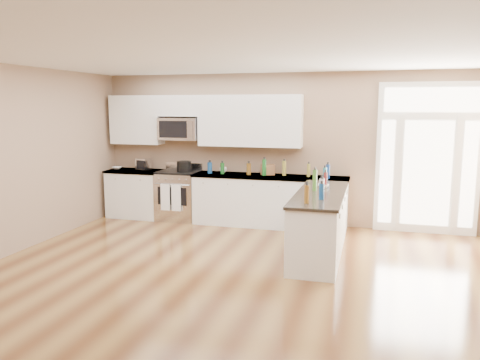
# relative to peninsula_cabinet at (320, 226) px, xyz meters

# --- Properties ---
(ground) EXTENTS (8.00, 8.00, 0.00)m
(ground) POSITION_rel_peninsula_cabinet_xyz_m (-0.93, -2.24, -0.43)
(ground) COLOR #543017
(room_shell) EXTENTS (8.00, 8.00, 8.00)m
(room_shell) POSITION_rel_peninsula_cabinet_xyz_m (-0.93, -2.24, 1.27)
(room_shell) COLOR #92765D
(room_shell) RESTS_ON ground
(back_cabinet_left) EXTENTS (1.10, 0.66, 0.94)m
(back_cabinet_left) POSITION_rel_peninsula_cabinet_xyz_m (-3.80, 1.45, 0.00)
(back_cabinet_left) COLOR white
(back_cabinet_left) RESTS_ON ground
(back_cabinet_right) EXTENTS (2.85, 0.66, 0.94)m
(back_cabinet_right) POSITION_rel_peninsula_cabinet_xyz_m (-1.08, 1.45, 0.00)
(back_cabinet_right) COLOR white
(back_cabinet_right) RESTS_ON ground
(peninsula_cabinet) EXTENTS (0.69, 2.32, 0.94)m
(peninsula_cabinet) POSITION_rel_peninsula_cabinet_xyz_m (0.00, 0.00, 0.00)
(peninsula_cabinet) COLOR white
(peninsula_cabinet) RESTS_ON ground
(upper_cabinet_left) EXTENTS (1.04, 0.33, 0.95)m
(upper_cabinet_left) POSITION_rel_peninsula_cabinet_xyz_m (-3.81, 1.59, 1.49)
(upper_cabinet_left) COLOR white
(upper_cabinet_left) RESTS_ON room_shell
(upper_cabinet_right) EXTENTS (1.94, 0.33, 0.95)m
(upper_cabinet_right) POSITION_rel_peninsula_cabinet_xyz_m (-1.50, 1.59, 1.49)
(upper_cabinet_right) COLOR white
(upper_cabinet_right) RESTS_ON room_shell
(upper_cabinet_short) EXTENTS (0.82, 0.33, 0.40)m
(upper_cabinet_short) POSITION_rel_peninsula_cabinet_xyz_m (-2.88, 1.59, 1.77)
(upper_cabinet_short) COLOR white
(upper_cabinet_short) RESTS_ON room_shell
(microwave) EXTENTS (0.78, 0.41, 0.42)m
(microwave) POSITION_rel_peninsula_cabinet_xyz_m (-2.88, 1.56, 1.33)
(microwave) COLOR silver
(microwave) RESTS_ON room_shell
(entry_door) EXTENTS (1.70, 0.10, 2.60)m
(entry_door) POSITION_rel_peninsula_cabinet_xyz_m (1.62, 1.71, 0.87)
(entry_door) COLOR white
(entry_door) RESTS_ON ground
(kitchen_range) EXTENTS (0.78, 0.69, 1.08)m
(kitchen_range) POSITION_rel_peninsula_cabinet_xyz_m (-2.88, 1.45, 0.04)
(kitchen_range) COLOR silver
(kitchen_range) RESTS_ON ground
(stockpot) EXTENTS (0.30, 0.30, 0.22)m
(stockpot) POSITION_rel_peninsula_cabinet_xyz_m (-2.75, 1.44, 0.62)
(stockpot) COLOR black
(stockpot) RESTS_ON kitchen_range
(toaster_oven) EXTENTS (0.29, 0.25, 0.22)m
(toaster_oven) POSITION_rel_peninsula_cabinet_xyz_m (-3.68, 1.57, 0.62)
(toaster_oven) COLOR silver
(toaster_oven) RESTS_ON back_cabinet_left
(cardboard_box) EXTENTS (0.29, 0.25, 0.19)m
(cardboard_box) POSITION_rel_peninsula_cabinet_xyz_m (-1.14, 1.54, 0.60)
(cardboard_box) COLOR brown
(cardboard_box) RESTS_ON back_cabinet_right
(bowl_left) EXTENTS (0.18, 0.18, 0.05)m
(bowl_left) POSITION_rel_peninsula_cabinet_xyz_m (-4.23, 1.48, 0.53)
(bowl_left) COLOR white
(bowl_left) RESTS_ON back_cabinet_left
(bowl_peninsula) EXTENTS (0.19, 0.19, 0.05)m
(bowl_peninsula) POSITION_rel_peninsula_cabinet_xyz_m (-0.00, 0.43, 0.53)
(bowl_peninsula) COLOR white
(bowl_peninsula) RESTS_ON peninsula_cabinet
(cup_counter) EXTENTS (0.17, 0.17, 0.10)m
(cup_counter) POSITION_rel_peninsula_cabinet_xyz_m (-2.01, 1.59, 0.56)
(cup_counter) COLOR white
(cup_counter) RESTS_ON back_cabinet_right
(counter_bottles) EXTENTS (2.37, 2.44, 0.32)m
(counter_bottles) POSITION_rel_peninsula_cabinet_xyz_m (-0.71, 0.82, 0.63)
(counter_bottles) COLOR #19591E
(counter_bottles) RESTS_ON back_cabinet_right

